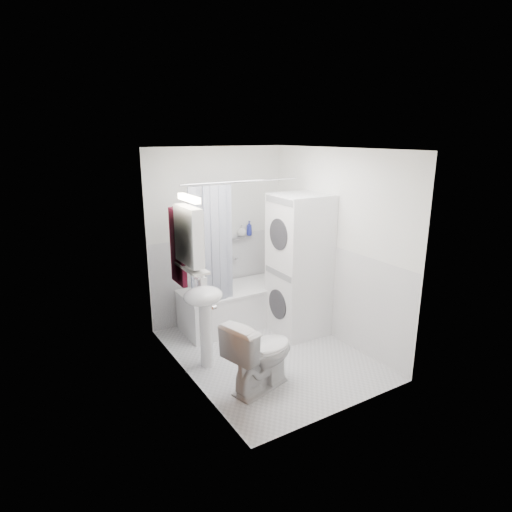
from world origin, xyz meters
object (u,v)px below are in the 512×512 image
toilet (261,354)px  washer_dryer (299,265)px  sink (204,308)px  bathtub (233,305)px

toilet → washer_dryer: bearing=-67.4°
sink → toilet: (0.30, -0.69, -0.32)m
bathtub → washer_dryer: bearing=-42.6°
bathtub → sink: (-0.78, -0.79, 0.40)m
bathtub → washer_dryer: washer_dryer is taller
toilet → sink: bearing=8.2°
sink → washer_dryer: 1.46m
bathtub → sink: sink is taller
washer_dryer → toilet: (-1.13, -0.88, -0.53)m
sink → washer_dryer: bearing=7.5°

